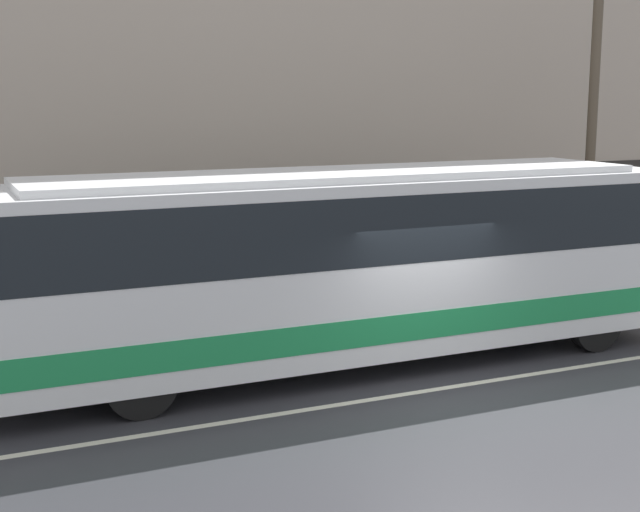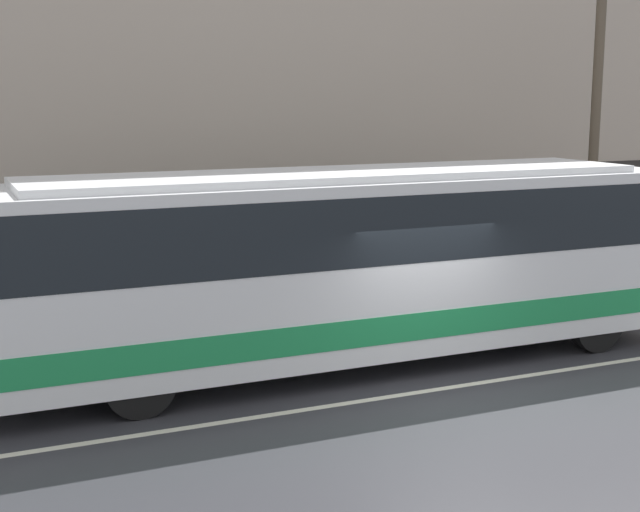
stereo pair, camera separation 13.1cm
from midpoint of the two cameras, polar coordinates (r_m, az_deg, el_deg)
ground_plane at (r=14.28m, az=8.01°, el=-8.43°), size 60.00×60.00×0.00m
sidewalk at (r=19.03m, az=-0.87°, el=-3.32°), size 60.00×3.18×0.15m
building_facade at (r=20.19m, az=-2.92°, el=15.66°), size 60.00×0.35×13.31m
lane_stripe at (r=14.28m, az=8.01°, el=-8.41°), size 54.00×0.14×0.01m
transit_bus at (r=14.95m, az=1.69°, el=-0.06°), size 12.26×2.62×3.32m
utility_pole_near at (r=21.30m, az=17.33°, el=7.45°), size 0.22×0.22×7.04m
pedestrian_waiting at (r=17.90m, az=-11.46°, el=-1.58°), size 0.36×0.36×1.69m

